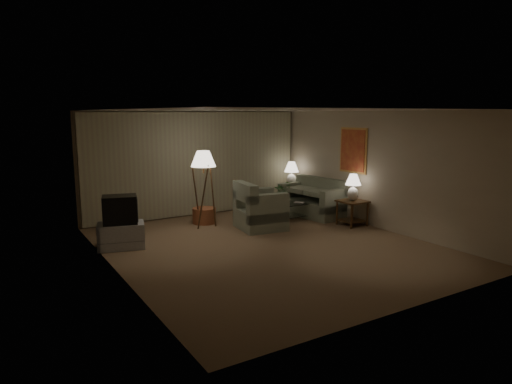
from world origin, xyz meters
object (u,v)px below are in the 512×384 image
(table_lamp_far, at_px, (292,172))
(tv_cabinet, at_px, (121,236))
(ottoman, at_px, (204,216))
(side_table_near, at_px, (352,208))
(floor_lamp, at_px, (204,187))
(armchair, at_px, (260,210))
(table_lamp_near, at_px, (353,185))
(sofa, at_px, (312,201))
(coffee_table, at_px, (287,209))
(crt_tv, at_px, (120,210))
(side_table_far, at_px, (291,194))
(vase, at_px, (283,201))

(table_lamp_far, relative_size, tv_cabinet, 0.70)
(ottoman, bearing_deg, side_table_near, -34.89)
(floor_lamp, height_order, ottoman, floor_lamp)
(armchair, relative_size, floor_lamp, 0.72)
(floor_lamp, bearing_deg, side_table_near, -29.37)
(table_lamp_near, bearing_deg, sofa, 96.34)
(coffee_table, distance_m, crt_tv, 4.24)
(armchair, distance_m, side_table_far, 2.58)
(table_lamp_far, height_order, coffee_table, table_lamp_far)
(armchair, relative_size, coffee_table, 1.17)
(armchair, relative_size, table_lamp_far, 1.83)
(table_lamp_far, bearing_deg, tv_cabinet, -164.21)
(table_lamp_near, distance_m, table_lamp_far, 2.48)
(side_table_near, height_order, crt_tv, crt_tv)
(crt_tv, height_order, vase, crt_tv)
(table_lamp_near, xyz_separation_m, crt_tv, (-5.20, 1.01, -0.20))
(vase, bearing_deg, coffee_table, 0.00)
(coffee_table, xyz_separation_m, floor_lamp, (-2.06, 0.47, 0.66))
(armchair, bearing_deg, side_table_near, -105.95)
(tv_cabinet, xyz_separation_m, ottoman, (2.28, 1.03, -0.06))
(tv_cabinet, bearing_deg, sofa, 19.17)
(armchair, xyz_separation_m, table_lamp_far, (2.02, 1.60, 0.58))
(sofa, xyz_separation_m, side_table_far, (0.15, 1.13, 0.01))
(side_table_near, distance_m, floor_lamp, 3.55)
(side_table_far, relative_size, table_lamp_far, 0.86)
(vase, bearing_deg, crt_tv, -176.56)
(side_table_far, xyz_separation_m, table_lamp_far, (-0.00, 0.00, 0.62))
(crt_tv, bearing_deg, armchair, 13.00)
(sofa, bearing_deg, side_table_near, -0.77)
(sofa, relative_size, coffee_table, 1.78)
(coffee_table, distance_m, tv_cabinet, 4.21)
(vase, bearing_deg, table_lamp_far, 46.89)
(table_lamp_far, bearing_deg, crt_tv, -164.21)
(crt_tv, bearing_deg, table_lamp_near, 4.32)
(sofa, bearing_deg, coffee_table, -90.39)
(coffee_table, bearing_deg, table_lamp_far, 50.86)
(side_table_far, relative_size, table_lamp_near, 0.95)
(side_table_far, xyz_separation_m, tv_cabinet, (-5.20, -1.47, -0.15))
(tv_cabinet, distance_m, crt_tv, 0.53)
(armchair, height_order, table_lamp_near, table_lamp_near)
(tv_cabinet, xyz_separation_m, crt_tv, (0.00, 0.00, 0.53))
(side_table_near, relative_size, crt_tv, 0.81)
(floor_lamp, bearing_deg, ottoman, 65.90)
(crt_tv, height_order, ottoman, crt_tv)
(ottoman, bearing_deg, tv_cabinet, -155.77)
(tv_cabinet, bearing_deg, coffee_table, 18.60)
(armchair, height_order, table_lamp_far, table_lamp_far)
(sofa, bearing_deg, ottoman, -111.00)
(vase, bearing_deg, floor_lamp, 166.16)
(armchair, relative_size, vase, 8.11)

